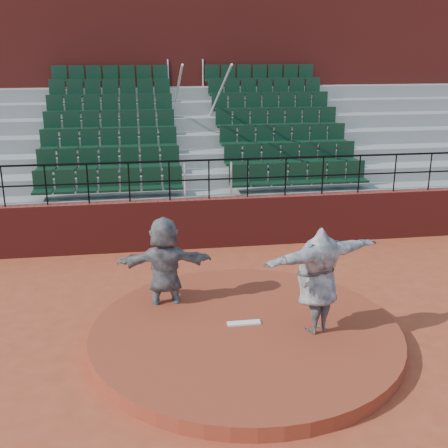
{
  "coord_description": "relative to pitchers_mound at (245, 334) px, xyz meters",
  "views": [
    {
      "loc": [
        -1.75,
        -8.78,
        5.03
      ],
      "look_at": [
        0.0,
        2.5,
        1.4
      ],
      "focal_mm": 45.0,
      "sensor_mm": 36.0,
      "label": 1
    }
  ],
  "objects": [
    {
      "name": "ground",
      "position": [
        0.0,
        0.0,
        -0.12
      ],
      "size": [
        90.0,
        90.0,
        0.0
      ],
      "primitive_type": "plane",
      "color": "#A44025",
      "rests_on": "ground"
    },
    {
      "name": "pitchers_mound",
      "position": [
        0.0,
        0.0,
        0.0
      ],
      "size": [
        5.5,
        5.5,
        0.25
      ],
      "primitive_type": "cylinder",
      "color": "maroon",
      "rests_on": "ground"
    },
    {
      "name": "pitching_rubber",
      "position": [
        0.0,
        0.15,
        0.14
      ],
      "size": [
        0.6,
        0.15,
        0.03
      ],
      "primitive_type": "cube",
      "color": "white",
      "rests_on": "pitchers_mound"
    },
    {
      "name": "boundary_wall",
      "position": [
        0.0,
        5.0,
        0.53
      ],
      "size": [
        24.0,
        0.3,
        1.3
      ],
      "primitive_type": "cube",
      "color": "maroon",
      "rests_on": "ground"
    },
    {
      "name": "wall_railing",
      "position": [
        0.0,
        5.0,
        1.9
      ],
      "size": [
        24.04,
        0.05,
        1.03
      ],
      "color": "black",
      "rests_on": "boundary_wall"
    },
    {
      "name": "seating_deck",
      "position": [
        0.0,
        8.64,
        1.33
      ],
      "size": [
        24.0,
        5.97,
        4.63
      ],
      "color": "gray",
      "rests_on": "ground"
    },
    {
      "name": "press_box_facade",
      "position": [
        0.0,
        12.6,
        3.43
      ],
      "size": [
        24.0,
        3.0,
        7.1
      ],
      "primitive_type": "cube",
      "color": "maroon",
      "rests_on": "ground"
    },
    {
      "name": "pitcher",
      "position": [
        1.19,
        -0.27,
        1.08
      ],
      "size": [
        2.41,
        1.41,
        1.9
      ],
      "primitive_type": "imported",
      "rotation": [
        0.0,
        0.0,
        3.49
      ],
      "color": "black",
      "rests_on": "pitchers_mound"
    },
    {
      "name": "fielder",
      "position": [
        -1.34,
        1.27,
        0.87
      ],
      "size": [
        1.86,
        0.65,
        1.99
      ],
      "primitive_type": "imported",
      "rotation": [
        0.0,
        0.0,
        3.11
      ],
      "color": "black",
      "rests_on": "ground"
    }
  ]
}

